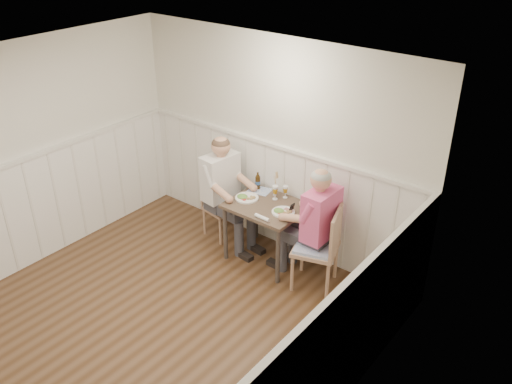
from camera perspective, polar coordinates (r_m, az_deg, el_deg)
ground_plane at (r=5.73m, az=-11.93°, el=-14.57°), size 4.50×4.50×0.00m
room_shell at (r=4.85m, az=-13.69°, el=-1.24°), size 4.04×4.54×2.60m
wainscot at (r=5.66m, az=-7.40°, el=-5.87°), size 4.00×4.49×1.34m
dining_table at (r=6.31m, az=1.12°, el=-2.16°), size 0.87×0.70×0.75m
chair_right at (r=5.97m, az=6.87°, el=-5.61°), size 0.58×0.58×0.98m
chair_left at (r=6.93m, az=-3.90°, el=-1.22°), size 0.44×0.44×0.81m
man_in_pink at (r=6.03m, az=6.38°, el=-4.48°), size 0.66×0.46×1.42m
diner_cream at (r=6.71m, az=-3.47°, el=-0.65°), size 0.70×0.49×1.44m
plate_man at (r=6.09m, az=2.80°, el=-2.02°), size 0.26×0.26×0.07m
plate_diner at (r=6.37m, az=-1.12°, el=-0.52°), size 0.28×0.28×0.07m
beer_glass_a at (r=6.36m, az=3.11°, el=0.22°), size 0.06×0.06×0.15m
beer_glass_b at (r=6.32m, az=2.03°, el=0.18°), size 0.07×0.07×0.18m
beer_bottle at (r=6.56m, az=0.19°, el=1.11°), size 0.06×0.06×0.22m
rolled_napkin at (r=5.97m, az=0.65°, el=-2.71°), size 0.19×0.05×0.04m
grass_vase at (r=6.38m, az=2.00°, el=0.83°), size 0.04×0.04×0.34m
gingham_mat at (r=6.56m, az=0.39°, el=0.18°), size 0.30×0.26×0.01m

